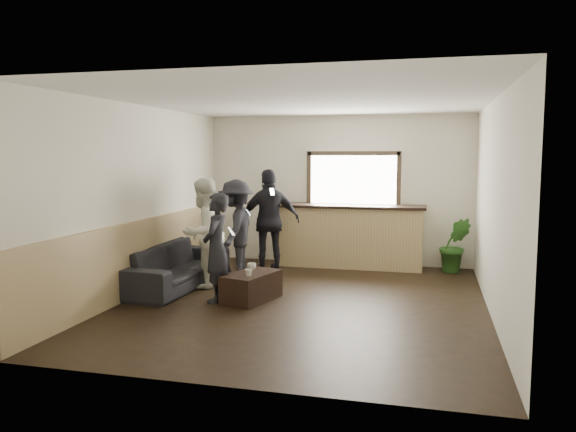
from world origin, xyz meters
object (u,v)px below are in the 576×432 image
(bar_counter, at_px, (351,232))
(cup_a, at_px, (252,266))
(cup_b, at_px, (249,273))
(person_b, at_px, (203,233))
(sofa, at_px, (174,266))
(person_a, at_px, (216,247))
(potted_plant, at_px, (455,245))
(coffee_table, at_px, (251,287))
(person_d, at_px, (270,221))
(person_c, at_px, (236,229))

(bar_counter, relative_size, cup_a, 21.57)
(cup_b, height_order, person_b, person_b)
(bar_counter, relative_size, sofa, 1.18)
(bar_counter, height_order, person_a, bar_counter)
(bar_counter, bearing_deg, sofa, -136.96)
(potted_plant, bearing_deg, cup_a, -139.39)
(cup_a, xyz_separation_m, person_a, (-0.40, -0.36, 0.32))
(coffee_table, distance_m, potted_plant, 3.98)
(cup_a, xyz_separation_m, person_b, (-0.91, 0.39, 0.41))
(sofa, xyz_separation_m, cup_b, (1.45, -0.70, 0.11))
(cup_a, bearing_deg, coffee_table, -72.86)
(coffee_table, xyz_separation_m, person_d, (-0.29, 1.94, 0.71))
(cup_b, bearing_deg, potted_plant, 45.90)
(sofa, height_order, person_a, person_a)
(cup_a, height_order, potted_plant, potted_plant)
(potted_plant, xyz_separation_m, person_b, (-3.85, -2.13, 0.37))
(sofa, distance_m, person_d, 1.93)
(sofa, bearing_deg, potted_plant, -59.71)
(bar_counter, height_order, potted_plant, bar_counter)
(cup_a, distance_m, cup_b, 0.43)
(sofa, relative_size, cup_b, 22.56)
(cup_b, height_order, person_d, person_d)
(sofa, bearing_deg, person_d, -35.55)
(sofa, height_order, person_b, person_b)
(sofa, distance_m, cup_a, 1.39)
(person_a, height_order, person_b, person_b)
(bar_counter, xyz_separation_m, person_d, (-1.31, -0.84, 0.27))
(person_b, xyz_separation_m, person_c, (0.29, 0.71, -0.02))
(sofa, height_order, cup_a, sofa)
(person_c, relative_size, person_d, 0.91)
(cup_a, distance_m, person_d, 1.80)
(person_b, bearing_deg, cup_a, 85.20)
(coffee_table, distance_m, person_b, 1.32)
(bar_counter, xyz_separation_m, person_b, (-2.00, -2.18, 0.21))
(coffee_table, height_order, cup_a, cup_a)
(sofa, xyz_separation_m, person_c, (0.74, 0.82, 0.49))
(cup_a, bearing_deg, person_c, 119.41)
(sofa, bearing_deg, person_b, -73.73)
(sofa, distance_m, person_b, 0.69)
(person_a, bearing_deg, cup_b, 79.24)
(bar_counter, distance_m, person_c, 2.26)
(coffee_table, bearing_deg, potted_plant, 43.67)
(cup_a, bearing_deg, person_a, -138.07)
(bar_counter, distance_m, cup_a, 2.80)
(sofa, bearing_deg, cup_a, -98.84)
(coffee_table, bearing_deg, person_d, 98.42)
(coffee_table, bearing_deg, person_a, -163.49)
(coffee_table, height_order, person_a, person_a)
(bar_counter, height_order, person_d, bar_counter)
(person_b, bearing_deg, person_c, 176.22)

